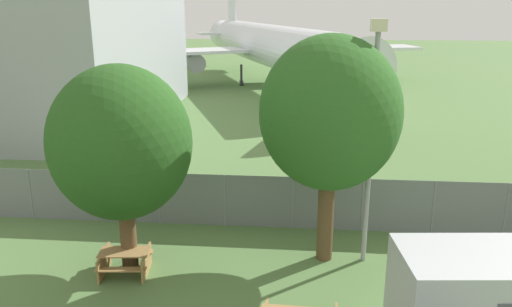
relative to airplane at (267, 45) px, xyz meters
name	(u,v)px	position (x,y,z in m)	size (l,w,h in m)	color
hangar_building	(1,31)	(-18.03, -16.48, 2.10)	(22.10, 20.68, 14.26)	#9EA3A8
perimeter_fence	(293,203)	(3.25, -34.16, -3.17)	(56.07, 0.07, 2.04)	gray
airplane	(267,45)	(0.00, 0.00, 0.00)	(33.41, 41.14, 12.37)	white
portable_cabin	(468,302)	(7.55, -40.62, -2.93)	(3.59, 2.58, 2.52)	silver
picnic_bench_open_grass	(125,260)	(-1.89, -37.94, -3.72)	(1.66, 1.55, 0.76)	#A37A47
tree_left_of_cabin	(330,114)	(4.34, -36.40, 0.69)	(4.35, 4.35, 7.30)	brown
tree_behind_benches	(121,143)	(-1.86, -37.57, -0.06)	(4.24, 4.24, 6.48)	brown
light_mast	(372,120)	(5.62, -36.41, 0.53)	(0.44, 0.44, 7.70)	#99999E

